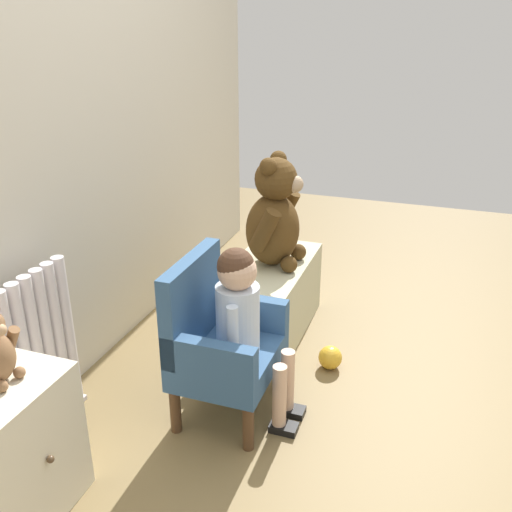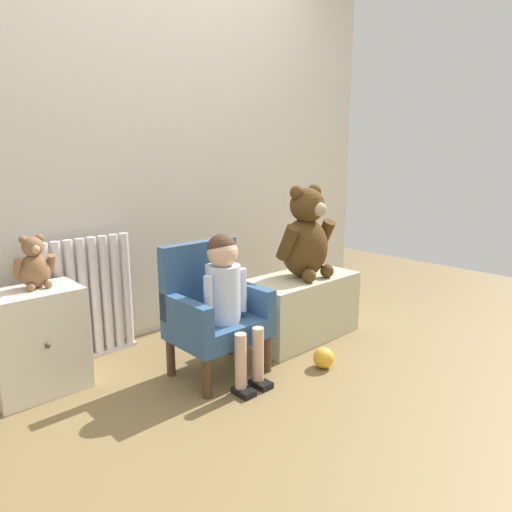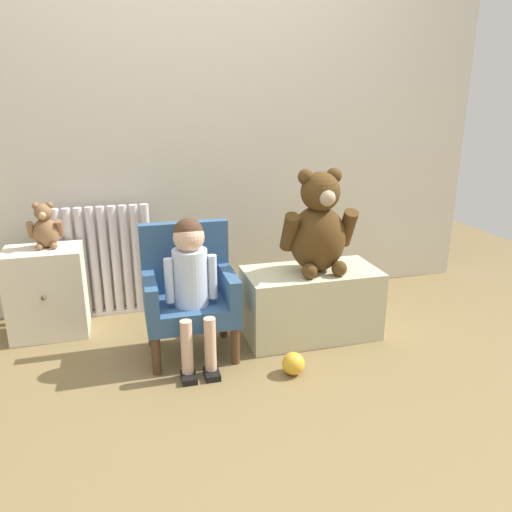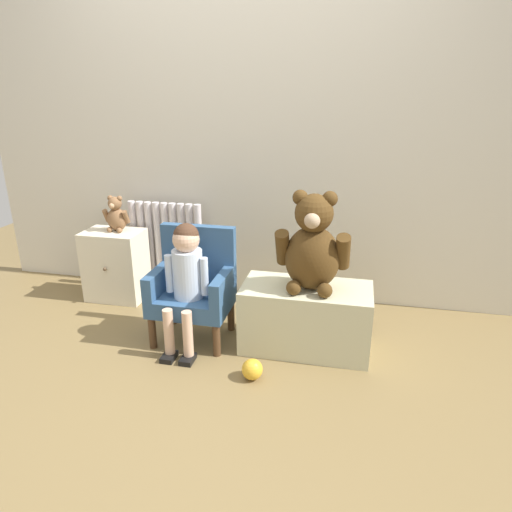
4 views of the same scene
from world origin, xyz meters
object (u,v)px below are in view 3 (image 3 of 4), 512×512
object	(u,v)px
small_dresser	(47,292)
small_teddy_bear	(45,228)
child_armchair	(189,291)
toy_ball	(293,364)
child_figure	(191,271)
large_teddy_bear	(319,227)
radiator	(105,262)
low_bench	(311,303)

from	to	relation	value
small_dresser	small_teddy_bear	size ratio (longest dim) A/B	2.00
child_armchair	toy_ball	size ratio (longest dim) A/B	6.04
child_figure	toy_ball	xyz separation A→B (m)	(0.44, -0.26, -0.42)
child_figure	small_teddy_bear	size ratio (longest dim) A/B	2.95
large_teddy_bear	radiator	bearing A→B (deg)	151.66
low_bench	toy_ball	bearing A→B (deg)	-121.44
child_figure	small_teddy_bear	world-z (taller)	small_teddy_bear
low_bench	small_teddy_bear	bearing A→B (deg)	162.99
child_armchair	toy_ball	distance (m)	0.64
small_dresser	small_teddy_bear	world-z (taller)	small_teddy_bear
small_dresser	child_armchair	distance (m)	0.83
radiator	low_bench	bearing A→B (deg)	-28.27
small_dresser	small_teddy_bear	bearing A→B (deg)	38.90
small_teddy_bear	large_teddy_bear	bearing A→B (deg)	-17.27
low_bench	large_teddy_bear	distance (m)	0.43
toy_ball	radiator	bearing A→B (deg)	131.80
small_dresser	low_bench	world-z (taller)	small_dresser
radiator	child_figure	xyz separation A→B (m)	(0.42, -0.69, 0.14)
child_figure	large_teddy_bear	xyz separation A→B (m)	(0.69, 0.10, 0.14)
small_dresser	low_bench	distance (m)	1.45
toy_ball	small_dresser	bearing A→B (deg)	146.71
toy_ball	low_bench	bearing A→B (deg)	58.56
radiator	toy_ball	bearing A→B (deg)	-48.20
small_dresser	large_teddy_bear	bearing A→B (deg)	-16.00
small_dresser	low_bench	xyz separation A→B (m)	(1.39, -0.39, -0.06)
child_figure	child_armchair	bearing A→B (deg)	90.00
child_armchair	low_bench	bearing A→B (deg)	0.24
child_armchair	small_teddy_bear	world-z (taller)	small_teddy_bear
small_dresser	small_teddy_bear	xyz separation A→B (m)	(0.03, 0.02, 0.36)
small_dresser	child_armchair	world-z (taller)	child_armchair
small_dresser	large_teddy_bear	distance (m)	1.52
small_dresser	low_bench	size ratio (longest dim) A/B	0.69
radiator	child_armchair	world-z (taller)	radiator
child_figure	low_bench	xyz separation A→B (m)	(0.67, 0.11, -0.29)
radiator	large_teddy_bear	xyz separation A→B (m)	(1.11, -0.60, 0.29)
low_bench	toy_ball	size ratio (longest dim) A/B	6.57
low_bench	small_teddy_bear	world-z (taller)	small_teddy_bear
radiator	small_dresser	size ratio (longest dim) A/B	1.35
radiator	child_armchair	bearing A→B (deg)	-54.52
child_figure	toy_ball	bearing A→B (deg)	-30.91
child_armchair	large_teddy_bear	world-z (taller)	large_teddy_bear
child_figure	large_teddy_bear	world-z (taller)	large_teddy_bear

